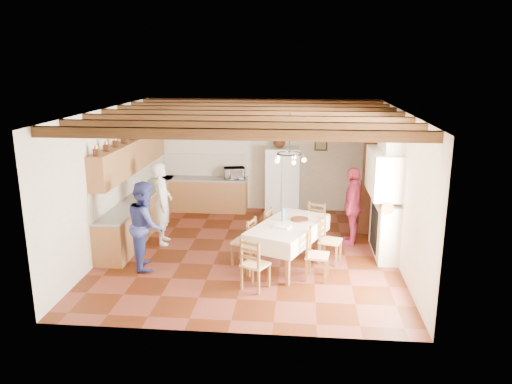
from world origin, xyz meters
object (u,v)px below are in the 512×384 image
(hutch, at_px, (372,181))
(dining_table, at_px, (288,228))
(refrigerator, at_px, (282,180))
(chair_left_far, at_px, (261,230))
(chair_left_near, at_px, (244,241))
(chair_right_far, at_px, (330,240))
(chair_end_near, at_px, (255,263))
(microwave, at_px, (234,173))
(person_man, at_px, (162,203))
(chair_right_near, at_px, (317,255))
(chair_end_far, at_px, (313,225))
(person_woman_blue, at_px, (146,225))
(person_woman_red, at_px, (353,206))

(hutch, xyz_separation_m, dining_table, (-1.94, -2.56, -0.37))
(refrigerator, relative_size, dining_table, 0.80)
(hutch, bearing_deg, chair_left_far, -136.49)
(dining_table, xyz_separation_m, chair_left_near, (-0.88, -0.03, -0.29))
(hutch, xyz_separation_m, chair_right_far, (-1.09, -2.39, -0.66))
(chair_end_near, height_order, microwave, microwave)
(refrigerator, relative_size, chair_left_near, 1.83)
(chair_left_near, distance_m, person_man, 2.21)
(chair_left_near, height_order, chair_right_near, same)
(chair_right_near, bearing_deg, dining_table, 51.57)
(chair_left_near, distance_m, chair_right_far, 1.74)
(chair_left_near, xyz_separation_m, chair_end_far, (1.40, 1.08, 0.00))
(chair_right_near, bearing_deg, chair_left_near, 76.92)
(dining_table, bearing_deg, person_woman_blue, -172.78)
(chair_left_far, height_order, person_woman_blue, person_woman_blue)
(chair_left_near, xyz_separation_m, person_woman_blue, (-1.87, -0.32, 0.38))
(dining_table, distance_m, microwave, 3.85)
(person_man, bearing_deg, chair_left_near, -128.63)
(dining_table, bearing_deg, chair_right_far, 11.42)
(chair_end_far, relative_size, microwave, 1.77)
(refrigerator, relative_size, person_man, 0.96)
(chair_right_near, relative_size, person_man, 0.52)
(hutch, xyz_separation_m, chair_end_far, (-1.42, -1.51, -0.66))
(chair_right_far, bearing_deg, chair_left_near, 113.52)
(hutch, relative_size, person_woman_red, 1.31)
(chair_right_near, xyz_separation_m, person_woman_blue, (-3.31, 0.28, 0.38))
(chair_left_far, bearing_deg, person_woman_red, 126.74)
(dining_table, distance_m, person_woman_red, 1.90)
(person_man, distance_m, microwave, 2.84)
(chair_end_near, distance_m, chair_end_far, 2.44)
(refrigerator, xyz_separation_m, person_woman_blue, (-2.49, -3.88, -0.02))
(chair_end_far, xyz_separation_m, microwave, (-2.06, 2.47, 0.57))
(chair_left_far, distance_m, person_woman_red, 2.10)
(person_man, xyz_separation_m, person_woman_blue, (0.05, -1.33, -0.05))
(refrigerator, height_order, chair_end_far, refrigerator)
(chair_end_near, bearing_deg, hutch, -95.28)
(person_woman_blue, height_order, microwave, person_woman_blue)
(person_woman_red, xyz_separation_m, microwave, (-2.91, 2.22, 0.18))
(chair_end_near, relative_size, chair_end_far, 1.00)
(microwave, bearing_deg, chair_end_far, -63.75)
(chair_end_far, relative_size, person_woman_blue, 0.56)
(microwave, bearing_deg, hutch, -28.96)
(chair_left_far, bearing_deg, chair_right_far, 89.73)
(chair_left_near, distance_m, chair_left_far, 0.74)
(chair_end_near, height_order, person_man, person_man)
(hutch, distance_m, chair_right_far, 2.71)
(chair_end_near, bearing_deg, chair_left_near, -44.66)
(person_man, relative_size, person_woman_blue, 1.06)
(person_woman_blue, relative_size, microwave, 3.18)
(chair_left_near, relative_size, chair_right_far, 1.00)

